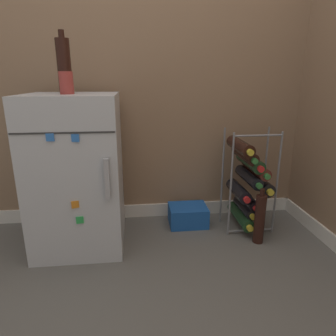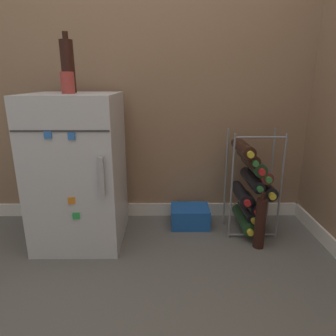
# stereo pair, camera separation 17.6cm
# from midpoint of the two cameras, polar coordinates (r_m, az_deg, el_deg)

# --- Properties ---
(ground_plane) EXTENTS (14.00, 14.00, 0.00)m
(ground_plane) POSITION_cam_midpoint_polar(r_m,az_deg,el_deg) (1.63, 3.85, -18.28)
(ground_plane) COLOR #56544F
(wall_back) EXTENTS (6.81, 0.07, 2.50)m
(wall_back) POSITION_cam_midpoint_polar(r_m,az_deg,el_deg) (2.01, 3.14, 25.38)
(wall_back) COLOR #84664C
(wall_back) RESTS_ON ground_plane
(mini_fridge) EXTENTS (0.48, 0.51, 0.86)m
(mini_fridge) POSITION_cam_midpoint_polar(r_m,az_deg,el_deg) (1.77, -13.93, -0.40)
(mini_fridge) COLOR #B7BABF
(mini_fridge) RESTS_ON ground_plane
(wine_rack) EXTENTS (0.30, 0.33, 0.64)m
(wine_rack) POSITION_cam_midpoint_polar(r_m,az_deg,el_deg) (1.92, 18.01, -2.85)
(wine_rack) COLOR slate
(wine_rack) RESTS_ON ground_plane
(soda_box) EXTENTS (0.25, 0.19, 0.13)m
(soda_box) POSITION_cam_midpoint_polar(r_m,az_deg,el_deg) (2.01, 6.74, -9.14)
(soda_box) COLOR #194C9E
(soda_box) RESTS_ON ground_plane
(fridge_top_cup) EXTENTS (0.07, 0.07, 0.11)m
(fridge_top_cup) POSITION_cam_midpoint_polar(r_m,az_deg,el_deg) (1.66, -15.65, 15.37)
(fridge_top_cup) COLOR maroon
(fridge_top_cup) RESTS_ON mini_fridge
(fridge_top_bottle) EXTENTS (0.07, 0.07, 0.32)m
(fridge_top_bottle) POSITION_cam_midpoint_polar(r_m,az_deg,el_deg) (1.79, -15.77, 18.22)
(fridge_top_bottle) COLOR black
(fridge_top_bottle) RESTS_ON mini_fridge
(loose_bottle_floor) EXTENTS (0.06, 0.06, 0.34)m
(loose_bottle_floor) POSITION_cam_midpoint_polar(r_m,az_deg,el_deg) (1.82, 19.88, -9.88)
(loose_bottle_floor) COLOR black
(loose_bottle_floor) RESTS_ON ground_plane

